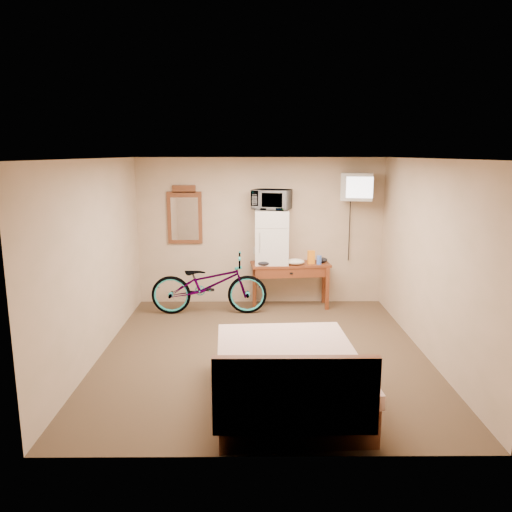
# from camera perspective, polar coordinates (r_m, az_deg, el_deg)

# --- Properties ---
(room) EXTENTS (4.60, 4.64, 2.50)m
(room) POSITION_cam_1_polar(r_m,az_deg,el_deg) (6.29, 0.82, -0.38)
(room) COLOR #3F301F
(room) RESTS_ON ground
(desk) EXTENTS (1.35, 0.63, 0.75)m
(desk) POSITION_cam_1_polar(r_m,az_deg,el_deg) (8.41, 3.95, -1.69)
(desk) COLOR brown
(desk) RESTS_ON floor
(mini_fridge) EXTENTS (0.55, 0.54, 0.90)m
(mini_fridge) POSITION_cam_1_polar(r_m,az_deg,el_deg) (8.33, 1.77, 2.24)
(mini_fridge) COLOR silver
(mini_fridge) RESTS_ON desk
(microwave) EXTENTS (0.70, 0.58, 0.33)m
(microwave) POSITION_cam_1_polar(r_m,az_deg,el_deg) (8.26, 1.80, 6.46)
(microwave) COLOR silver
(microwave) RESTS_ON mini_fridge
(snack_bag) EXTENTS (0.12, 0.09, 0.22)m
(snack_bag) POSITION_cam_1_polar(r_m,az_deg,el_deg) (8.38, 6.31, -0.13)
(snack_bag) COLOR orange
(snack_bag) RESTS_ON desk
(blue_cup) EXTENTS (0.08, 0.08, 0.15)m
(blue_cup) POSITION_cam_1_polar(r_m,az_deg,el_deg) (8.37, 7.23, -0.44)
(blue_cup) COLOR #3F68D6
(blue_cup) RESTS_ON desk
(cloth_cream) EXTENTS (0.32, 0.24, 0.10)m
(cloth_cream) POSITION_cam_1_polar(r_m,az_deg,el_deg) (8.30, 4.49, -0.65)
(cloth_cream) COLOR silver
(cloth_cream) RESTS_ON desk
(cloth_dark_a) EXTENTS (0.24, 0.18, 0.09)m
(cloth_dark_a) POSITION_cam_1_polar(r_m,az_deg,el_deg) (8.20, 0.84, -0.79)
(cloth_dark_a) COLOR black
(cloth_dark_a) RESTS_ON desk
(cloth_dark_b) EXTENTS (0.18, 0.15, 0.08)m
(cloth_dark_b) POSITION_cam_1_polar(r_m,az_deg,el_deg) (8.52, 7.55, -0.44)
(cloth_dark_b) COLOR black
(cloth_dark_b) RESTS_ON desk
(crt_television) EXTENTS (0.58, 0.64, 0.44)m
(crt_television) POSITION_cam_1_polar(r_m,az_deg,el_deg) (8.37, 11.45, 7.78)
(crt_television) COLOR black
(crt_television) RESTS_ON room
(wall_mirror) EXTENTS (0.58, 0.04, 0.99)m
(wall_mirror) POSITION_cam_1_polar(r_m,az_deg,el_deg) (8.57, -8.14, 4.60)
(wall_mirror) COLOR brown
(wall_mirror) RESTS_ON room
(bicycle) EXTENTS (1.88, 0.69, 0.98)m
(bicycle) POSITION_cam_1_polar(r_m,az_deg,el_deg) (8.10, -5.38, -3.22)
(bicycle) COLOR black
(bicycle) RESTS_ON floor
(bed) EXTENTS (1.56, 2.00, 0.90)m
(bed) POSITION_cam_1_polar(r_m,az_deg,el_deg) (5.30, 3.68, -13.69)
(bed) COLOR brown
(bed) RESTS_ON floor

